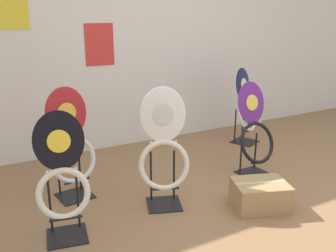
% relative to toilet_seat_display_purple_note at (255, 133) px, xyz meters
% --- Properties ---
extents(ground_plane, '(14.00, 14.00, 0.00)m').
position_rel_toilet_seat_display_purple_note_xyz_m(ground_plane, '(-0.37, -0.81, -0.43)').
color(ground_plane, '#8E6642').
extents(wall_back, '(8.00, 0.07, 2.60)m').
position_rel_toilet_seat_display_purple_note_xyz_m(wall_back, '(-0.37, 1.47, 0.87)').
color(wall_back, silver).
rests_on(wall_back, ground_plane).
extents(toilet_seat_display_purple_note, '(0.42, 0.31, 0.92)m').
position_rel_toilet_seat_display_purple_note_xyz_m(toilet_seat_display_purple_note, '(0.00, 0.00, 0.00)').
color(toilet_seat_display_purple_note, black).
rests_on(toilet_seat_display_purple_note, ground_plane).
extents(toilet_seat_display_white_plain, '(0.44, 0.36, 1.00)m').
position_rel_toilet_seat_display_purple_note_xyz_m(toilet_seat_display_white_plain, '(-1.08, -0.14, 0.05)').
color(toilet_seat_display_white_plain, black).
rests_on(toilet_seat_display_white_plain, ground_plane).
extents(toilet_seat_display_navy_moon, '(0.44, 0.37, 0.92)m').
position_rel_toilet_seat_display_purple_note_xyz_m(toilet_seat_display_navy_moon, '(0.56, 0.80, 0.02)').
color(toilet_seat_display_navy_moon, black).
rests_on(toilet_seat_display_navy_moon, ground_plane).
extents(toilet_seat_display_jazz_black, '(0.39, 0.33, 0.93)m').
position_rel_toilet_seat_display_purple_note_xyz_m(toilet_seat_display_jazz_black, '(-1.92, -0.22, 0.01)').
color(toilet_seat_display_jazz_black, black).
rests_on(toilet_seat_display_jazz_black, ground_plane).
extents(toilet_seat_display_crimson_swirl, '(0.42, 0.31, 0.97)m').
position_rel_toilet_seat_display_purple_note_xyz_m(toilet_seat_display_crimson_swirl, '(-1.70, 0.38, 0.04)').
color(toilet_seat_display_crimson_swirl, black).
rests_on(toilet_seat_display_crimson_swirl, ground_plane).
extents(storage_box, '(0.52, 0.46, 0.22)m').
position_rel_toilet_seat_display_purple_note_xyz_m(storage_box, '(-0.41, -0.56, -0.32)').
color(storage_box, '#A37F51').
rests_on(storage_box, ground_plane).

